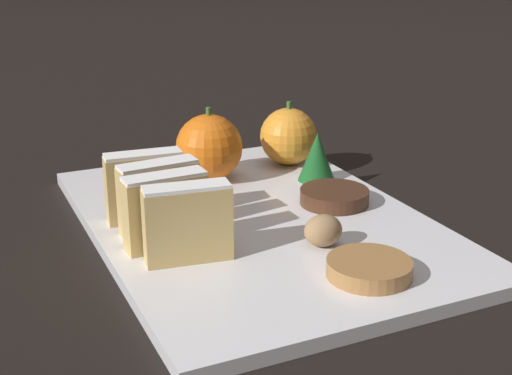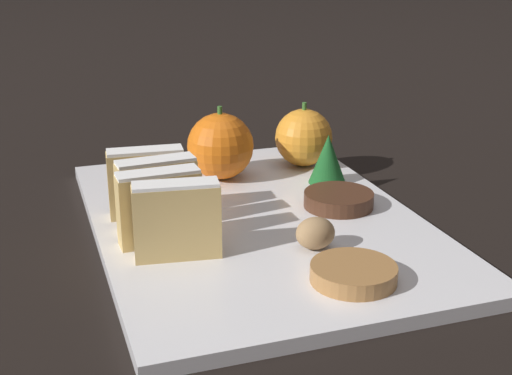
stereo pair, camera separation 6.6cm
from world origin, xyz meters
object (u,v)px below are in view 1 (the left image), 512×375
(orange_far, at_px, (209,147))
(chocolate_cookie, at_px, (332,195))
(orange_near, at_px, (288,136))
(walnut, at_px, (323,231))

(orange_far, bearing_deg, chocolate_cookie, -53.63)
(orange_near, distance_m, chocolate_cookie, 0.13)
(orange_far, relative_size, chocolate_cookie, 1.17)
(orange_near, relative_size, chocolate_cookie, 1.08)
(orange_near, relative_size, orange_far, 0.92)
(orange_far, height_order, walnut, orange_far)
(walnut, bearing_deg, orange_near, 70.31)
(orange_far, xyz_separation_m, walnut, (0.03, -0.20, -0.02))
(orange_far, bearing_deg, orange_near, 7.38)
(orange_near, bearing_deg, orange_far, -172.62)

